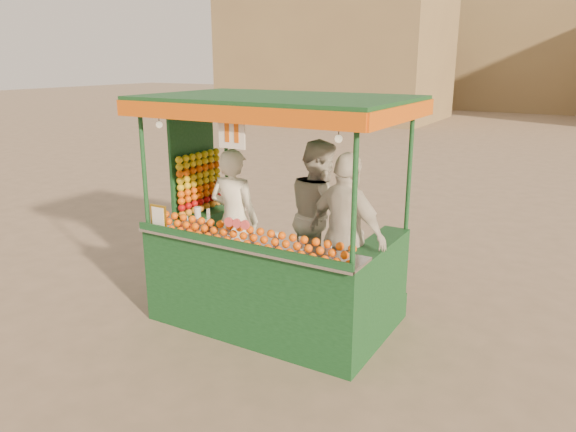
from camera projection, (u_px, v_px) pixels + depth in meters
The scene contains 7 objects.
ground at pixel (278, 322), 5.91m from camera, with size 90.00×90.00×0.00m, color #706150.
building_left at pixel (335, 53), 26.03m from camera, with size 10.00×6.00×6.00m, color #8B764F.
building_center at pixel (524, 45), 30.78m from camera, with size 14.00×7.00×7.00m, color #8B764F.
juice_cart at pixel (266, 253), 5.74m from camera, with size 2.64×1.71×2.40m.
vendor_left at pixel (234, 220), 5.95m from camera, with size 0.60×0.42×1.56m.
vendor_middle at pixel (320, 215), 5.94m from camera, with size 1.00×1.02×1.65m.
vendor_right at pixel (347, 235), 5.32m from camera, with size 1.03×0.67×1.63m.
Camera 1 is at (2.81, -4.57, 2.75)m, focal length 34.09 mm.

